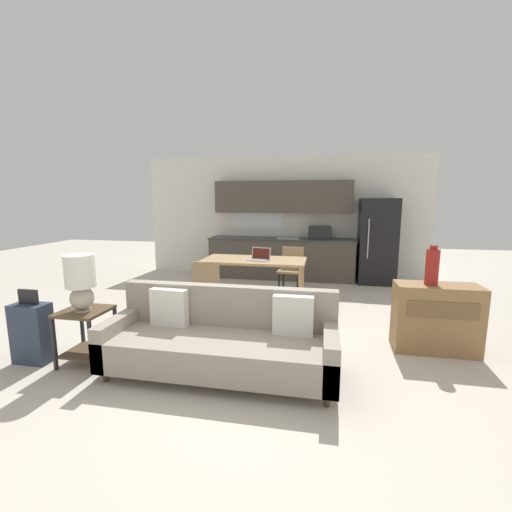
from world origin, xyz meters
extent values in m
plane|color=beige|center=(0.00, 0.00, 0.00)|extent=(20.00, 20.00, 0.00)
cube|color=silver|center=(0.00, 4.63, 1.35)|extent=(6.40, 0.06, 2.70)
cube|color=white|center=(-0.58, 4.59, 1.60)|extent=(1.14, 0.01, 1.00)
cube|color=#4C443D|center=(0.00, 4.29, 0.43)|extent=(3.17, 0.62, 0.86)
cube|color=#38383A|center=(0.00, 4.29, 0.88)|extent=(3.20, 0.65, 0.04)
cube|color=#B2B5B7|center=(0.15, 4.24, 0.90)|extent=(0.48, 0.36, 0.01)
cylinder|color=#B7BABC|center=(0.15, 4.41, 1.02)|extent=(0.02, 0.02, 0.24)
cube|color=#4C443D|center=(0.00, 4.43, 1.80)|extent=(3.01, 0.34, 0.70)
cube|color=black|center=(0.84, 4.24, 1.04)|extent=(0.48, 0.36, 0.28)
cube|color=black|center=(2.02, 4.24, 0.89)|extent=(0.75, 0.67, 1.77)
cylinder|color=silver|center=(1.79, 3.89, 0.97)|extent=(0.02, 0.02, 0.80)
cube|color=tan|center=(-0.19, 2.23, 0.75)|extent=(1.67, 0.81, 0.04)
cylinder|color=tan|center=(-0.97, 1.88, 0.37)|extent=(0.05, 0.05, 0.73)
cylinder|color=tan|center=(0.58, 1.88, 0.37)|extent=(0.05, 0.05, 0.73)
cylinder|color=tan|center=(-0.97, 2.57, 0.37)|extent=(0.05, 0.05, 0.73)
cylinder|color=tan|center=(0.58, 2.57, 0.37)|extent=(0.05, 0.05, 0.73)
cylinder|color=#3D2D1E|center=(-1.12, -0.46, 0.05)|extent=(0.05, 0.05, 0.10)
cylinder|color=#3D2D1E|center=(0.98, -0.46, 0.05)|extent=(0.05, 0.05, 0.10)
cylinder|color=#3D2D1E|center=(-1.12, 0.18, 0.05)|extent=(0.05, 0.05, 0.10)
cylinder|color=#3D2D1E|center=(0.98, 0.18, 0.05)|extent=(0.05, 0.05, 0.10)
cube|color=gray|center=(-0.07, -0.14, 0.25)|extent=(2.30, 0.80, 0.31)
cube|color=gray|center=(-0.07, 0.19, 0.47)|extent=(2.30, 0.14, 0.74)
cube|color=gray|center=(-1.15, -0.14, 0.32)|extent=(0.14, 0.80, 0.45)
cube|color=gray|center=(1.01, -0.14, 0.32)|extent=(0.14, 0.80, 0.45)
cube|color=silver|center=(-0.68, 0.06, 0.61)|extent=(0.41, 0.15, 0.40)
cube|color=silver|center=(0.64, 0.06, 0.61)|extent=(0.40, 0.12, 0.40)
cube|color=brown|center=(-1.55, -0.15, 0.58)|extent=(0.46, 0.46, 0.03)
cube|color=brown|center=(-1.55, -0.15, 0.13)|extent=(0.42, 0.42, 0.02)
cube|color=#232326|center=(-1.76, -0.36, 0.28)|extent=(0.03, 0.03, 0.56)
cube|color=#232326|center=(-1.34, -0.36, 0.28)|extent=(0.03, 0.03, 0.56)
cube|color=#232326|center=(-1.76, 0.06, 0.28)|extent=(0.03, 0.03, 0.56)
cube|color=#232326|center=(-1.34, 0.06, 0.28)|extent=(0.03, 0.03, 0.56)
cylinder|color=#B2A893|center=(-1.53, -0.18, 0.60)|extent=(0.16, 0.16, 0.02)
sphere|color=#B2A893|center=(-1.53, -0.18, 0.73)|extent=(0.24, 0.24, 0.24)
cylinder|color=white|center=(-1.53, -0.18, 1.02)|extent=(0.30, 0.30, 0.34)
cube|color=olive|center=(2.21, 0.90, 0.39)|extent=(0.91, 0.39, 0.79)
cube|color=brown|center=(2.21, 0.70, 0.55)|extent=(0.73, 0.01, 0.19)
cylinder|color=maroon|center=(2.12, 0.89, 0.99)|extent=(0.14, 0.14, 0.40)
cylinder|color=maroon|center=(2.12, 0.89, 1.21)|extent=(0.08, 0.08, 0.04)
cube|color=#997A56|center=(0.34, 2.91, 0.46)|extent=(0.47, 0.47, 0.04)
cube|color=#997A56|center=(0.37, 3.10, 0.68)|extent=(0.40, 0.08, 0.40)
cylinder|color=black|center=(0.15, 2.76, 0.22)|extent=(0.03, 0.03, 0.44)
cylinder|color=black|center=(0.49, 2.72, 0.22)|extent=(0.03, 0.03, 0.44)
cylinder|color=black|center=(0.19, 3.10, 0.22)|extent=(0.03, 0.03, 0.44)
cylinder|color=black|center=(0.53, 3.06, 0.22)|extent=(0.03, 0.03, 0.44)
cube|color=#997A56|center=(-0.73, 1.50, 0.46)|extent=(0.45, 0.45, 0.04)
cube|color=#997A56|center=(-0.71, 1.31, 0.68)|extent=(0.40, 0.06, 0.40)
cylinder|color=black|center=(-0.57, 1.68, 0.22)|extent=(0.03, 0.03, 0.44)
cylinder|color=black|center=(-0.91, 1.66, 0.22)|extent=(0.03, 0.03, 0.44)
cylinder|color=black|center=(-0.55, 1.35, 0.22)|extent=(0.03, 0.03, 0.44)
cylinder|color=black|center=(-0.89, 1.32, 0.22)|extent=(0.03, 0.03, 0.44)
cube|color=#B7BABC|center=(-0.10, 2.11, 0.78)|extent=(0.35, 0.27, 0.02)
cube|color=#B7BABC|center=(-0.08, 2.23, 0.87)|extent=(0.32, 0.11, 0.20)
cube|color=#4C1914|center=(-0.08, 2.22, 0.87)|extent=(0.29, 0.09, 0.17)
cube|color=#2D384C|center=(-2.13, -0.24, 0.32)|extent=(0.38, 0.22, 0.65)
cube|color=black|center=(-2.13, -0.24, 0.73)|extent=(0.23, 0.02, 0.16)
camera|label=1|loc=(0.90, -3.20, 1.74)|focal=24.00mm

